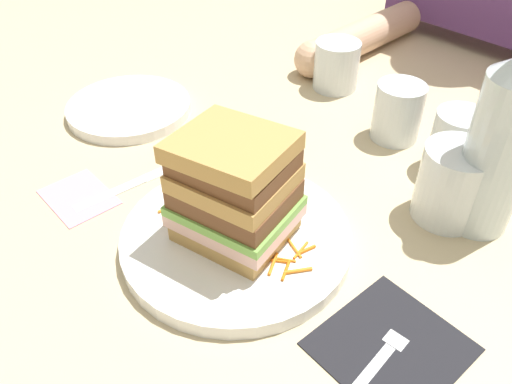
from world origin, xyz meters
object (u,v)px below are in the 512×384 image
Objects in this scene: empty_tumbler_1 at (336,65)px; sandwich at (234,190)px; knife at (143,179)px; water_bottle at (502,143)px; juice_glass at (451,188)px; empty_tumbler_0 at (398,112)px; napkin_pink at (79,197)px; main_plate at (236,238)px; napkin_dark at (391,346)px; fork at (378,360)px; side_plate at (129,108)px; empty_tumbler_2 at (457,142)px.

sandwich is at bearing -66.15° from empty_tumbler_1.
knife is 0.42m from water_bottle.
juice_glass is 1.12× the size of empty_tumbler_0.
empty_tumbler_1 is 0.45m from napkin_pink.
napkin_dark is (0.20, 0.01, -0.01)m from main_plate.
water_bottle is at bearing -25.44° from empty_tumbler_0.
sandwich is 0.83× the size of fork.
knife is 0.80× the size of water_bottle.
main_plate is at bearing 177.41° from fork.
fork is at bearing -2.59° from main_plate.
side_plate reaches higher than napkin_dark.
knife is (-0.17, -0.01, -0.01)m from main_plate.
napkin_dark is at bearing 14.43° from napkin_pink.
sandwich reaches higher than empty_tumbler_1.
empty_tumbler_2 reaches higher than napkin_pink.
sandwich reaches higher than side_plate.
sandwich is (-0.00, -0.00, 0.07)m from main_plate.
fork is 1.82× the size of juice_glass.
fork is 2.05× the size of empty_tumbler_0.
empty_tumbler_0 is (0.16, 0.32, 0.04)m from knife.
empty_tumbler_0 is 0.40m from side_plate.
empty_tumbler_2 is at bearing 49.86° from knife.
napkin_pink is (-0.33, -0.30, -0.04)m from juice_glass.
napkin_pink is (-0.36, -0.31, -0.11)m from water_bottle.
empty_tumbler_1 is 0.26m from empty_tumbler_2.
fork is 0.52m from empty_tumbler_1.
sandwich is 0.55× the size of water_bottle.
napkin_dark is 0.40m from napkin_pink.
empty_tumbler_1 reaches higher than main_plate.
empty_tumbler_0 is 0.44m from napkin_pink.
napkin_dark is 1.37× the size of juice_glass.
side_plate is at bearing -162.27° from water_bottle.
main_plate is 3.06× the size of empty_tumbler_2.
fork is at bearing 11.28° from napkin_pink.
empty_tumbler_2 is (0.09, 0.30, -0.04)m from sandwich.
empty_tumbler_2 is 0.48m from napkin_pink.
main_plate is 0.30m from water_bottle.
empty_tumbler_0 is at bearing 36.61° from side_plate.
water_bottle reaches higher than main_plate.
main_plate is 1.36× the size of side_plate.
napkin_pink is at bearing -165.57° from napkin_dark.
juice_glass is 0.44m from napkin_pink.
knife is (-0.17, -0.01, -0.08)m from sandwich.
side_plate is at bearing 171.28° from fork.
fork is (0.20, -0.01, -0.07)m from sandwich.
main_plate is 0.31m from empty_tumbler_0.
main_plate is 2.76× the size of napkin_pink.
side_plate is (-0.46, -0.14, -0.03)m from juice_glass.
empty_tumbler_1 reaches higher than knife.
empty_tumbler_1 is (-0.16, 0.36, 0.03)m from main_plate.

